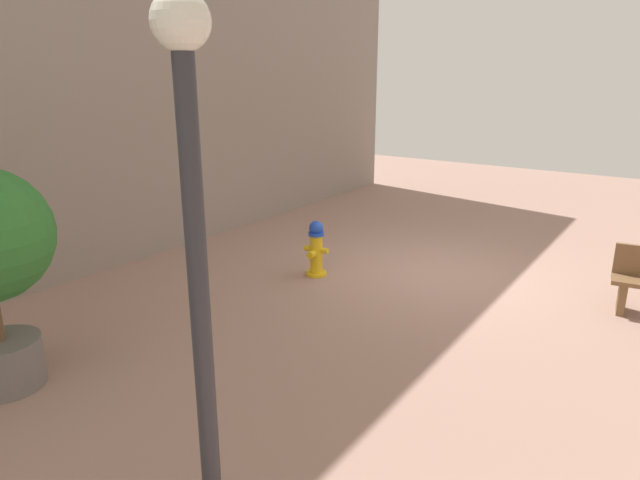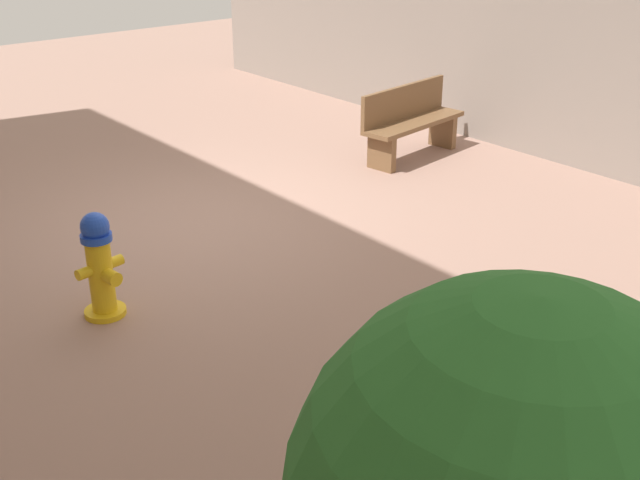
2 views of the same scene
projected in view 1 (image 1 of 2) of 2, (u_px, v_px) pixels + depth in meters
ground_plane at (437, 273)px, 9.48m from camera, size 23.40×23.40×0.00m
fire_hydrant at (316, 248)px, 9.26m from camera, size 0.44×0.42×0.94m
street_lamp at (194, 226)px, 3.59m from camera, size 0.36×0.36×3.74m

